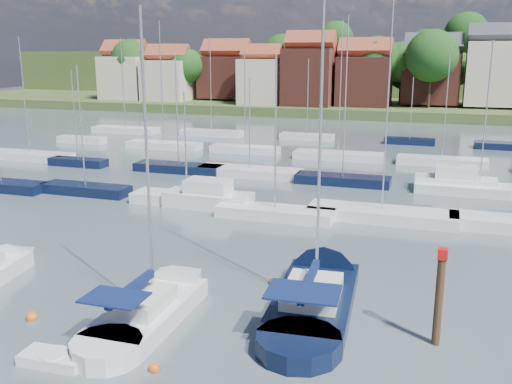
% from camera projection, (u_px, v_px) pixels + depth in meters
% --- Properties ---
extents(ground, '(260.00, 260.00, 0.00)m').
position_uv_depth(ground, '(325.00, 165.00, 62.38)').
color(ground, '#415058').
rests_on(ground, ground).
extents(sailboat_centre, '(3.07, 11.20, 15.20)m').
position_uv_depth(sailboat_centre, '(162.00, 302.00, 27.48)').
color(sailboat_centre, silver).
rests_on(sailboat_centre, ground).
extents(sailboat_navy, '(4.60, 13.89, 18.83)m').
position_uv_depth(sailboat_navy, '(320.00, 287.00, 29.26)').
color(sailboat_navy, black).
rests_on(sailboat_navy, ground).
extents(tender, '(2.70, 1.36, 0.57)m').
position_uv_depth(tender, '(54.00, 359.00, 22.69)').
color(tender, silver).
rests_on(tender, ground).
extents(timber_piling, '(0.40, 0.40, 6.53)m').
position_uv_depth(timber_piling, '(437.00, 318.00, 23.97)').
color(timber_piling, '#4C331E').
rests_on(timber_piling, ground).
extents(buoy_c, '(0.55, 0.55, 0.55)m').
position_uv_depth(buoy_c, '(32.00, 319.00, 26.49)').
color(buoy_c, '#D85914').
rests_on(buoy_c, ground).
extents(buoy_d, '(0.48, 0.48, 0.48)m').
position_uv_depth(buoy_d, '(155.00, 371.00, 22.22)').
color(buoy_d, '#D85914').
rests_on(buoy_d, ground).
extents(buoy_e, '(0.55, 0.55, 0.55)m').
position_uv_depth(buoy_e, '(274.00, 284.00, 30.49)').
color(buoy_e, '#D85914').
rests_on(buoy_e, ground).
extents(marina_field, '(79.62, 41.41, 15.93)m').
position_uv_depth(marina_field, '(334.00, 171.00, 57.22)').
color(marina_field, silver).
rests_on(marina_field, ground).
extents(far_shore_town, '(212.46, 90.00, 22.27)m').
position_uv_depth(far_shore_town, '(407.00, 81.00, 145.99)').
color(far_shore_town, '#44562B').
rests_on(far_shore_town, ground).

